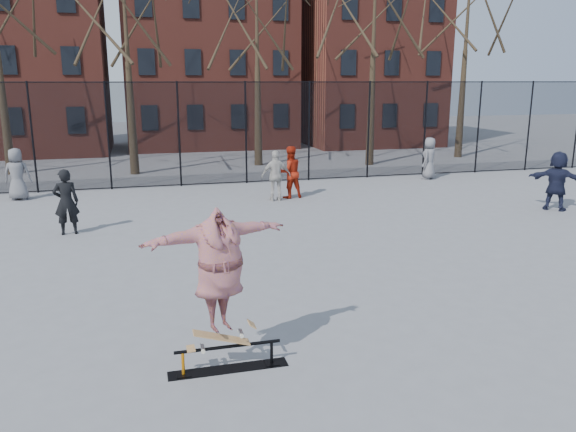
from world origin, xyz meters
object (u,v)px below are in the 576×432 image
object	(u,v)px
bystander_navy	(557,181)
bystander_extra	(429,158)
skate_rail	(228,360)
bystander_red	(290,172)
bystander_white	(276,176)
skateboard	(222,342)
bystander_grey	(17,174)
skater	(220,280)
bystander_black	(66,202)

from	to	relation	value
bystander_navy	bystander_extra	bearing A→B (deg)	-34.59
skate_rail	bystander_red	size ratio (longest dim) A/B	0.94
bystander_white	skateboard	bearing A→B (deg)	74.42
skateboard	bystander_navy	bearing A→B (deg)	32.41
bystander_red	bystander_white	bearing A→B (deg)	23.50
bystander_grey	bystander_red	distance (m)	9.35
skater	bystander_navy	size ratio (longest dim) A/B	1.14
bystander_white	skater	bearing A→B (deg)	74.42
skateboard	bystander_navy	distance (m)	13.88
bystander_navy	skate_rail	bearing A→B (deg)	78.69
skateboard	bystander_red	bearing A→B (deg)	70.46
skater	bystander_red	bearing A→B (deg)	52.31
skater	bystander_grey	bearing A→B (deg)	92.42
skater	bystander_extra	bearing A→B (deg)	33.92
skate_rail	bystander_black	bearing A→B (deg)	109.88
skater	bystander_red	world-z (taller)	skater
skate_rail	skater	bearing A→B (deg)	-180.00
skateboard	bystander_black	distance (m)	8.82
bystander_black	bystander_red	bearing A→B (deg)	-163.42
skateboard	bystander_extra	bearing A→B (deg)	52.06
bystander_extra	bystander_white	bearing A→B (deg)	-19.17
bystander_grey	bystander_extra	bearing A→B (deg)	-171.46
bystander_grey	bystander_navy	xyz separation A→B (m)	(16.77, -6.06, 0.05)
bystander_red	skate_rail	bearing A→B (deg)	62.42
skater	bystander_red	size ratio (longest dim) A/B	1.18
skate_rail	bystander_navy	world-z (taller)	bystander_navy
skate_rail	bystander_grey	xyz separation A→B (m)	(-5.15, 13.49, 0.75)
bystander_extra	bystander_grey	bearing A→B (deg)	-38.47
bystander_grey	bystander_black	distance (m)	5.61
bystander_navy	skateboard	bearing A→B (deg)	78.50
skate_rail	bystander_navy	size ratio (longest dim) A/B	0.91
skate_rail	bystander_navy	bearing A→B (deg)	32.60
skateboard	bystander_black	world-z (taller)	bystander_black
bystander_white	bystander_navy	size ratio (longest dim) A/B	0.92
bystander_grey	bystander_white	world-z (taller)	bystander_grey
bystander_navy	bystander_grey	bearing A→B (deg)	26.22
skateboard	bystander_grey	world-z (taller)	bystander_grey
bystander_grey	bystander_red	bearing A→B (deg)	175.04
skateboard	bystander_red	world-z (taller)	bystander_red
bystander_extra	bystander_black	bearing A→B (deg)	-17.60
bystander_red	skater	bearing A→B (deg)	62.04
skateboard	bystander_white	xyz separation A→B (m)	(3.48, 11.07, 0.43)
bystander_red	bystander_white	distance (m)	0.68
bystander_white	bystander_grey	bearing A→B (deg)	-13.95
skate_rail	bystander_grey	distance (m)	14.46
bystander_extra	skate_rail	bearing A→B (deg)	13.07
skateboard	bystander_grey	size ratio (longest dim) A/B	0.49
bystander_red	bystander_black	bearing A→B (deg)	15.68
skateboard	bystander_navy	size ratio (longest dim) A/B	0.47
bystander_navy	bystander_white	bearing A→B (deg)	22.22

